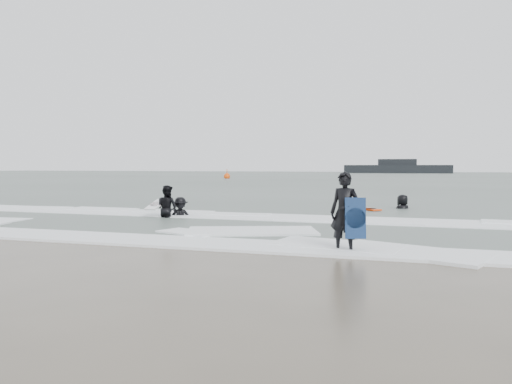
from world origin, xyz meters
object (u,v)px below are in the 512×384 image
(surfer_wading, at_px, (167,218))
(buoy, at_px, (227,176))
(surfer_breaker, at_px, (180,217))
(vessel_horizon, at_px, (397,168))
(surfer_right_far, at_px, (402,210))
(surfer_centre, at_px, (344,252))
(surfer_right_near, at_px, (359,212))

(surfer_wading, relative_size, buoy, 1.13)
(surfer_wading, relative_size, surfer_breaker, 1.12)
(buoy, height_order, vessel_horizon, vessel_horizon)
(surfer_right_far, bearing_deg, surfer_centre, 48.65)
(surfer_wading, xyz_separation_m, buoy, (-20.27, 56.41, 0.42))
(surfer_centre, height_order, surfer_right_far, surfer_centre)
(surfer_breaker, relative_size, surfer_right_near, 0.99)
(surfer_breaker, distance_m, surfer_right_near, 8.02)
(surfer_wading, distance_m, buoy, 59.94)
(surfer_breaker, distance_m, vessel_horizon, 126.58)
(surfer_right_near, bearing_deg, buoy, -116.43)
(surfer_wading, bearing_deg, surfer_centre, 158.52)
(surfer_right_far, bearing_deg, surfer_wading, 1.82)
(surfer_wading, bearing_deg, surfer_right_near, -128.70)
(surfer_right_near, distance_m, surfer_right_far, 2.59)
(vessel_horizon, bearing_deg, surfer_centre, -87.67)
(buoy, relative_size, vessel_horizon, 0.06)
(surfer_breaker, xyz_separation_m, vessel_horizon, (2.09, 126.55, 1.46))
(surfer_breaker, bearing_deg, vessel_horizon, 60.45)
(surfer_wading, bearing_deg, surfer_breaker, -105.48)
(surfer_right_near, relative_size, surfer_right_far, 0.90)
(surfer_right_far, bearing_deg, buoy, -97.20)
(surfer_wading, distance_m, surfer_right_far, 11.16)
(surfer_right_near, bearing_deg, surfer_centre, 40.89)
(buoy, bearing_deg, surfer_centre, -65.63)
(surfer_wading, relative_size, surfer_right_near, 1.11)
(surfer_centre, distance_m, buoy, 67.99)
(surfer_centre, relative_size, surfer_breaker, 1.17)
(surfer_right_far, relative_size, buoy, 1.13)
(surfer_breaker, xyz_separation_m, surfer_right_near, (6.51, 4.69, 0.00))
(surfer_right_far, relative_size, vessel_horizon, 0.06)
(buoy, bearing_deg, surfer_right_far, -59.65)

